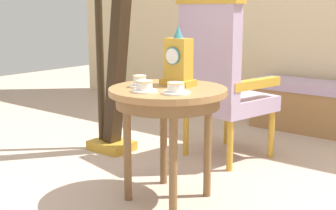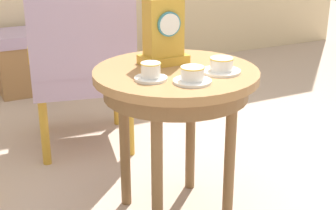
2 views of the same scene
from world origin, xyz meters
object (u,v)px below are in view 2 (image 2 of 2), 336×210
object	(u,v)px
teacup_right	(192,76)
mantel_clock	(163,31)
teacup_left	(151,72)
window_bench	(63,56)
armchair	(81,45)
side_table	(176,89)
teacup_center	(221,66)

from	to	relation	value
teacup_right	mantel_clock	bearing A→B (deg)	86.41
teacup_left	window_bench	size ratio (longest dim) A/B	0.12
mantel_clock	armchair	distance (m)	0.71
side_table	window_bench	size ratio (longest dim) A/B	0.64
mantel_clock	armchair	size ratio (longest dim) A/B	0.29
teacup_right	armchair	world-z (taller)	armchair
teacup_center	mantel_clock	size ratio (longest dim) A/B	0.45
teacup_right	window_bench	bearing A→B (deg)	87.71
teacup_right	armchair	distance (m)	0.95
teacup_left	teacup_right	size ratio (longest dim) A/B	0.87
teacup_right	teacup_left	bearing A→B (deg)	140.91
teacup_right	teacup_center	bearing A→B (deg)	20.31
teacup_center	teacup_right	bearing A→B (deg)	-159.69
side_table	window_bench	xyz separation A→B (m)	(0.06, 1.95, -0.34)
side_table	teacup_right	xyz separation A→B (m)	(-0.02, -0.17, 0.11)
mantel_clock	side_table	bearing A→B (deg)	-86.85
teacup_left	armchair	xyz separation A→B (m)	(-0.00, 0.84, -0.08)
window_bench	side_table	bearing A→B (deg)	-91.83
side_table	teacup_left	distance (m)	0.19
teacup_left	mantel_clock	xyz separation A→B (m)	(0.14, 0.17, 0.11)
teacup_right	window_bench	size ratio (longest dim) A/B	0.14
teacup_right	window_bench	xyz separation A→B (m)	(0.08, 2.12, -0.45)
teacup_center	window_bench	bearing A→B (deg)	92.11
teacup_center	window_bench	xyz separation A→B (m)	(-0.08, 2.06, -0.45)
side_table	teacup_center	distance (m)	0.21
side_table	armchair	world-z (taller)	armchair
mantel_clock	teacup_center	bearing A→B (deg)	-55.51
teacup_left	teacup_center	world-z (taller)	teacup_left
teacup_left	teacup_center	size ratio (longest dim) A/B	0.82
teacup_right	teacup_center	size ratio (longest dim) A/B	0.94
side_table	armchair	distance (m)	0.79
armchair	side_table	bearing A→B (deg)	-79.39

